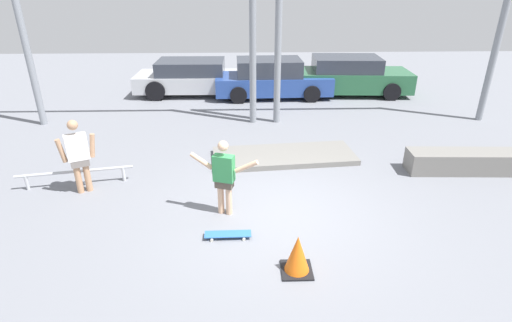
{
  "coord_description": "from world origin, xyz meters",
  "views": [
    {
      "loc": [
        -0.64,
        -6.42,
        4.09
      ],
      "look_at": [
        -0.41,
        1.01,
        0.67
      ],
      "focal_mm": 28.0,
      "sensor_mm": 36.0,
      "label": 1
    }
  ],
  "objects_px": {
    "skateboarder": "(224,175)",
    "grind_rail": "(75,173)",
    "parked_car_silver": "(195,77)",
    "bystander": "(78,154)",
    "traffic_cone": "(297,255)",
    "skateboard": "(228,234)",
    "parked_car_green": "(349,76)",
    "grind_box": "(473,162)",
    "parked_car_blue": "(272,79)",
    "manual_pad": "(284,156)"
  },
  "relations": [
    {
      "from": "skateboard",
      "to": "grind_box",
      "type": "relative_size",
      "value": 0.27
    },
    {
      "from": "skateboard",
      "to": "traffic_cone",
      "type": "height_order",
      "value": "traffic_cone"
    },
    {
      "from": "parked_car_green",
      "to": "bystander",
      "type": "distance_m",
      "value": 10.53
    },
    {
      "from": "bystander",
      "to": "traffic_cone",
      "type": "distance_m",
      "value": 4.93
    },
    {
      "from": "grind_rail",
      "to": "parked_car_green",
      "type": "bearing_deg",
      "value": 43.5
    },
    {
      "from": "manual_pad",
      "to": "parked_car_silver",
      "type": "distance_m",
      "value": 6.8
    },
    {
      "from": "grind_box",
      "to": "manual_pad",
      "type": "bearing_deg",
      "value": 168.42
    },
    {
      "from": "parked_car_silver",
      "to": "bystander",
      "type": "bearing_deg",
      "value": -100.57
    },
    {
      "from": "parked_car_blue",
      "to": "bystander",
      "type": "relative_size",
      "value": 2.72
    },
    {
      "from": "parked_car_blue",
      "to": "traffic_cone",
      "type": "bearing_deg",
      "value": -93.21
    },
    {
      "from": "parked_car_green",
      "to": "bystander",
      "type": "xyz_separation_m",
      "value": [
        -7.36,
        -7.53,
        0.17
      ]
    },
    {
      "from": "skateboarder",
      "to": "traffic_cone",
      "type": "height_order",
      "value": "skateboarder"
    },
    {
      "from": "grind_box",
      "to": "skateboard",
      "type": "bearing_deg",
      "value": -156.55
    },
    {
      "from": "grind_box",
      "to": "manual_pad",
      "type": "height_order",
      "value": "grind_box"
    },
    {
      "from": "bystander",
      "to": "parked_car_green",
      "type": "bearing_deg",
      "value": -160.71
    },
    {
      "from": "parked_car_blue",
      "to": "parked_car_green",
      "type": "height_order",
      "value": "parked_car_green"
    },
    {
      "from": "parked_car_silver",
      "to": "skateboard",
      "type": "bearing_deg",
      "value": -80.21
    },
    {
      "from": "skateboarder",
      "to": "grind_box",
      "type": "xyz_separation_m",
      "value": [
        5.63,
        1.62,
        -0.57
      ]
    },
    {
      "from": "skateboarder",
      "to": "parked_car_green",
      "type": "distance_m",
      "value": 9.55
    },
    {
      "from": "grind_rail",
      "to": "grind_box",
      "type": "bearing_deg",
      "value": 2.48
    },
    {
      "from": "skateboard",
      "to": "parked_car_green",
      "type": "height_order",
      "value": "parked_car_green"
    },
    {
      "from": "skateboarder",
      "to": "grind_rail",
      "type": "bearing_deg",
      "value": 177.25
    },
    {
      "from": "skateboarder",
      "to": "grind_rail",
      "type": "distance_m",
      "value": 3.52
    },
    {
      "from": "skateboard",
      "to": "manual_pad",
      "type": "xyz_separation_m",
      "value": [
        1.28,
        3.29,
        0.0
      ]
    },
    {
      "from": "grind_rail",
      "to": "parked_car_blue",
      "type": "height_order",
      "value": "parked_car_blue"
    },
    {
      "from": "traffic_cone",
      "to": "parked_car_green",
      "type": "bearing_deg",
      "value": 72.38
    },
    {
      "from": "skateboarder",
      "to": "bystander",
      "type": "relative_size",
      "value": 0.94
    },
    {
      "from": "manual_pad",
      "to": "grind_rail",
      "type": "bearing_deg",
      "value": -164.71
    },
    {
      "from": "skateboarder",
      "to": "skateboard",
      "type": "bearing_deg",
      "value": -66.52
    },
    {
      "from": "skateboard",
      "to": "manual_pad",
      "type": "height_order",
      "value": "manual_pad"
    },
    {
      "from": "skateboarder",
      "to": "traffic_cone",
      "type": "distance_m",
      "value": 2.11
    },
    {
      "from": "grind_box",
      "to": "manual_pad",
      "type": "distance_m",
      "value": 4.36
    },
    {
      "from": "bystander",
      "to": "skateboard",
      "type": "bearing_deg",
      "value": 123.97
    },
    {
      "from": "parked_car_blue",
      "to": "traffic_cone",
      "type": "xyz_separation_m",
      "value": [
        -0.28,
        -9.86,
        -0.36
      ]
    },
    {
      "from": "manual_pad",
      "to": "parked_car_green",
      "type": "bearing_deg",
      "value": 63.17
    },
    {
      "from": "parked_car_blue",
      "to": "parked_car_green",
      "type": "distance_m",
      "value": 2.97
    },
    {
      "from": "parked_car_silver",
      "to": "bystander",
      "type": "relative_size",
      "value": 2.87
    },
    {
      "from": "parked_car_green",
      "to": "parked_car_blue",
      "type": "bearing_deg",
      "value": -171.14
    },
    {
      "from": "bystander",
      "to": "grind_box",
      "type": "bearing_deg",
      "value": 158.1
    },
    {
      "from": "grind_box",
      "to": "parked_car_green",
      "type": "relative_size",
      "value": 0.66
    },
    {
      "from": "skateboarder",
      "to": "skateboard",
      "type": "height_order",
      "value": "skateboarder"
    },
    {
      "from": "manual_pad",
      "to": "traffic_cone",
      "type": "xyz_separation_m",
      "value": [
        -0.2,
        -4.19,
        0.24
      ]
    },
    {
      "from": "parked_car_silver",
      "to": "traffic_cone",
      "type": "bearing_deg",
      "value": -75.26
    },
    {
      "from": "skateboarder",
      "to": "manual_pad",
      "type": "relative_size",
      "value": 0.43
    },
    {
      "from": "skateboarder",
      "to": "grind_rail",
      "type": "xyz_separation_m",
      "value": [
        -3.25,
        1.23,
        -0.54
      ]
    },
    {
      "from": "parked_car_blue",
      "to": "parked_car_silver",
      "type": "bearing_deg",
      "value": 168.98
    },
    {
      "from": "bystander",
      "to": "manual_pad",
      "type": "bearing_deg",
      "value": 173.27
    },
    {
      "from": "skateboard",
      "to": "manual_pad",
      "type": "bearing_deg",
      "value": 67.67
    },
    {
      "from": "grind_rail",
      "to": "traffic_cone",
      "type": "relative_size",
      "value": 3.74
    },
    {
      "from": "grind_rail",
      "to": "parked_car_silver",
      "type": "bearing_deg",
      "value": 76.49
    }
  ]
}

